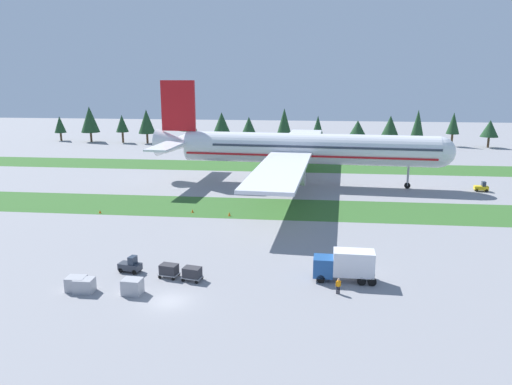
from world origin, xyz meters
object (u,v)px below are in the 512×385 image
airliner (299,148)px  ground_crew_marshaller (338,285)px  pushback_tractor (482,187)px  catering_truck (345,264)px  baggage_tug (131,265)px  cargo_dolly_second (192,273)px  taxiway_marker_2 (229,214)px  taxiway_marker_0 (192,211)px  taxiway_marker_1 (100,212)px  uld_container_0 (76,284)px  uld_container_2 (132,287)px  uld_container_1 (84,285)px  cargo_dolly_lead (169,270)px

airliner → ground_crew_marshaller: (5.50, -52.75, -6.69)m
pushback_tractor → catering_truck: bearing=151.4°
baggage_tug → pushback_tractor: size_ratio=1.05×
airliner → cargo_dolly_second: airliner is taller
taxiway_marker_2 → airliner: bearing=67.0°
taxiway_marker_0 → ground_crew_marshaller: bearing=-52.1°
cargo_dolly_second → pushback_tractor: pushback_tractor is taller
taxiway_marker_1 → catering_truck: bearing=-31.2°
uld_container_0 → taxiway_marker_2: (11.77, 29.93, -0.43)m
airliner → taxiway_marker_0: 30.13m
uld_container_0 → uld_container_2: uld_container_2 is taller
catering_truck → pushback_tractor: catering_truck is taller
uld_container_1 → uld_container_2: bearing=0.9°
catering_truck → pushback_tractor: bearing=-30.4°
taxiway_marker_0 → baggage_tug: bearing=-92.9°
cargo_dolly_lead → airliner: bearing=-3.2°
uld_container_0 → taxiway_marker_1: (-9.97, 29.23, -0.51)m
cargo_dolly_second → taxiway_marker_0: 28.08m
uld_container_2 → taxiway_marker_2: uld_container_2 is taller
pushback_tractor → uld_container_0: (-58.57, -52.44, -0.05)m
airliner → ground_crew_marshaller: size_ratio=43.63×
catering_truck → taxiway_marker_2: bearing=37.2°
uld_container_2 → cargo_dolly_second: bearing=37.1°
catering_truck → uld_container_0: 29.41m
ground_crew_marshaller → uld_container_2: (-21.60, -2.39, -0.11)m
uld_container_2 → ground_crew_marshaller: bearing=6.3°
airliner → ground_crew_marshaller: 53.46m
cargo_dolly_second → catering_truck: 17.19m
taxiway_marker_2 → taxiway_marker_0: bearing=168.7°
catering_truck → uld_container_2: bearing=106.8°
catering_truck → pushback_tractor: size_ratio=2.62×
airliner → uld_container_0: (-22.40, -54.91, -6.87)m
airliner → taxiway_marker_1: bearing=-47.7°
taxiway_marker_1 → uld_container_0: bearing=-71.2°
cargo_dolly_second → uld_container_2: size_ratio=1.23×
baggage_tug → catering_truck: (24.82, 0.19, 1.14)m
uld_container_1 → taxiway_marker_2: bearing=70.4°
catering_truck → baggage_tug: bearing=92.5°
cargo_dolly_lead → taxiway_marker_2: 25.61m
baggage_tug → taxiway_marker_0: bearing=8.8°
cargo_dolly_lead → taxiway_marker_1: (-18.89, 24.74, -0.66)m
uld_container_2 → taxiway_marker_0: 31.46m
baggage_tug → pushback_tractor: 71.97m
cargo_dolly_lead → uld_container_0: bearing=128.4°
taxiway_marker_0 → taxiway_marker_2: 6.60m
taxiway_marker_2 → catering_truck: bearing=-54.9°
baggage_tug → ground_crew_marshaller: 24.14m
airliner → taxiway_marker_0: airliner is taller
uld_container_0 → uld_container_2: (6.31, -0.22, 0.07)m
airliner → baggage_tug: bearing=-16.5°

